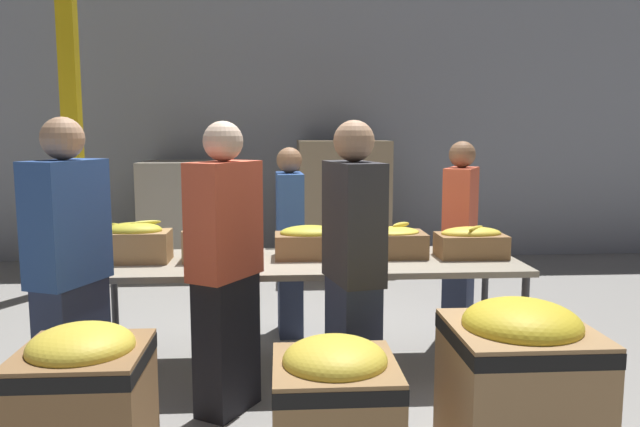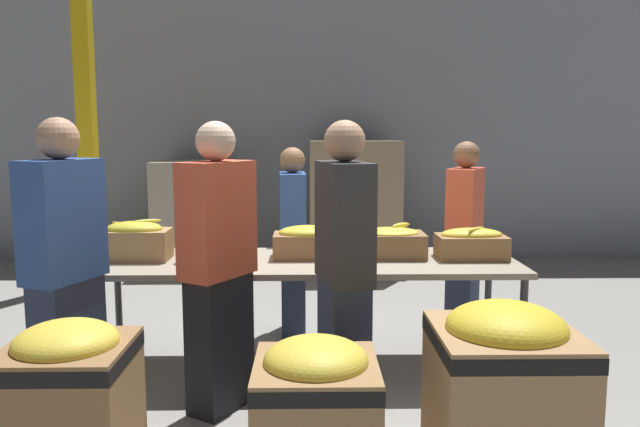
{
  "view_description": "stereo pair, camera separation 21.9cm",
  "coord_description": "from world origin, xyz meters",
  "views": [
    {
      "loc": [
        -0.17,
        -4.17,
        1.64
      ],
      "look_at": [
        0.12,
        0.27,
        1.05
      ],
      "focal_mm": 35.0,
      "sensor_mm": 36.0,
      "label": 1
    },
    {
      "loc": [
        0.04,
        -4.18,
        1.64
      ],
      "look_at": [
        0.12,
        0.27,
        1.05
      ],
      "focal_mm": 35.0,
      "sensor_mm": 36.0,
      "label": 2
    }
  ],
  "objects": [
    {
      "name": "volunteer_1",
      "position": [
        -0.09,
        0.75,
        0.75
      ],
      "size": [
        0.22,
        0.41,
        1.51
      ],
      "rotation": [
        0.0,
        0.0,
        -1.52
      ],
      "color": "#2D3856",
      "rests_on": "ground_plane"
    },
    {
      "name": "wall_back",
      "position": [
        0.0,
        3.83,
        2.0
      ],
      "size": [
        16.0,
        0.08,
        4.0
      ],
      "color": "#9399A3",
      "rests_on": "ground_plane"
    },
    {
      "name": "ground_plane",
      "position": [
        0.0,
        0.0,
        0.0
      ],
      "size": [
        30.0,
        30.0,
        0.0
      ],
      "primitive_type": "plane",
      "color": "gray"
    },
    {
      "name": "pallet_stack_0",
      "position": [
        0.56,
        3.07,
        0.75
      ],
      "size": [
        1.11,
        1.11,
        1.53
      ],
      "color": "olive",
      "rests_on": "ground_plane"
    },
    {
      "name": "donation_bin_1",
      "position": [
        0.07,
        -1.48,
        0.38
      ],
      "size": [
        0.57,
        0.57,
        0.71
      ],
      "color": "#A37A4C",
      "rests_on": "ground_plane"
    },
    {
      "name": "volunteer_0",
      "position": [
        -1.32,
        -0.76,
        0.85
      ],
      "size": [
        0.39,
        0.51,
        1.71
      ],
      "rotation": [
        0.0,
        0.0,
        1.18
      ],
      "color": "#2D3856",
      "rests_on": "ground_plane"
    },
    {
      "name": "volunteer_3",
      "position": [
        -0.49,
        -0.64,
        0.84
      ],
      "size": [
        0.43,
        0.51,
        1.69
      ],
      "rotation": [
        0.0,
        0.0,
        1.01
      ],
      "color": "black",
      "rests_on": "ground_plane"
    },
    {
      "name": "donation_bin_2",
      "position": [
        0.93,
        -1.48,
        0.46
      ],
      "size": [
        0.64,
        0.64,
        0.87
      ],
      "color": "tan",
      "rests_on": "ground_plane"
    },
    {
      "name": "sorting_table",
      "position": [
        0.0,
        0.0,
        0.72
      ],
      "size": [
        2.91,
        0.89,
        0.76
      ],
      "color": "#9E937F",
      "rests_on": "ground_plane"
    },
    {
      "name": "banana_box_0",
      "position": [
        -1.15,
        0.02,
        0.9
      ],
      "size": [
        0.47,
        0.27,
        0.28
      ],
      "color": "#A37A4C",
      "rests_on": "sorting_table"
    },
    {
      "name": "volunteer_4",
      "position": [
        1.27,
        0.66,
        0.77
      ],
      "size": [
        0.38,
        0.47,
        1.56
      ],
      "rotation": [
        0.0,
        0.0,
        -2.05
      ],
      "color": "#2D3856",
      "rests_on": "ground_plane"
    },
    {
      "name": "volunteer_2",
      "position": [
        0.23,
        -0.78,
        0.84
      ],
      "size": [
        0.32,
        0.49,
        1.7
      ],
      "rotation": [
        0.0,
        0.0,
        1.8
      ],
      "color": "#2D3856",
      "rests_on": "ground_plane"
    },
    {
      "name": "support_pillar",
      "position": [
        -2.33,
        2.57,
        2.0
      ],
      "size": [
        0.17,
        0.17,
        4.0
      ],
      "color": "yellow",
      "rests_on": "ground_plane"
    },
    {
      "name": "banana_box_2",
      "position": [
        0.03,
        0.07,
        0.88
      ],
      "size": [
        0.48,
        0.29,
        0.23
      ],
      "color": "olive",
      "rests_on": "sorting_table"
    },
    {
      "name": "banana_box_3",
      "position": [
        0.61,
        0.09,
        0.87
      ],
      "size": [
        0.46,
        0.32,
        0.24
      ],
      "color": "olive",
      "rests_on": "sorting_table"
    },
    {
      "name": "pallet_stack_1",
      "position": [
        -1.31,
        3.2,
        0.63
      ],
      "size": [
        0.97,
        0.97,
        1.29
      ],
      "color": "olive",
      "rests_on": "ground_plane"
    },
    {
      "name": "banana_box_4",
      "position": [
        1.16,
        0.03,
        0.87
      ],
      "size": [
        0.47,
        0.29,
        0.23
      ],
      "color": "olive",
      "rests_on": "sorting_table"
    },
    {
      "name": "banana_box_1",
      "position": [
        -0.61,
        0.03,
        0.91
      ],
      "size": [
        0.41,
        0.29,
        0.3
      ],
      "color": "tan",
      "rests_on": "sorting_table"
    },
    {
      "name": "donation_bin_0",
      "position": [
        -1.05,
        -1.48,
        0.42
      ],
      "size": [
        0.55,
        0.55,
        0.79
      ],
      "color": "olive",
      "rests_on": "ground_plane"
    }
  ]
}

